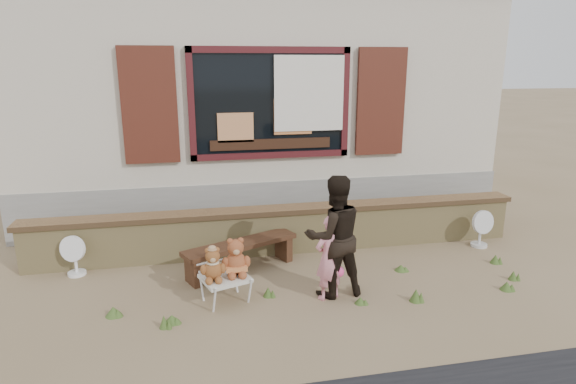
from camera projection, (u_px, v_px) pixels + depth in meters
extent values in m
plane|color=brown|center=(297.00, 280.00, 6.09)|extent=(80.00, 80.00, 0.00)
cube|color=#A89E88|center=(249.00, 76.00, 9.72)|extent=(8.00, 5.00, 3.20)
cube|color=gray|center=(251.00, 172.00, 10.24)|extent=(8.04, 5.04, 0.80)
cube|color=black|center=(270.00, 104.00, 7.41)|extent=(2.30, 0.04, 1.50)
cube|color=#451417|center=(270.00, 50.00, 7.19)|extent=(2.50, 0.08, 0.10)
cube|color=#451417|center=(271.00, 155.00, 7.60)|extent=(2.50, 0.08, 0.10)
cube|color=#451417|center=(191.00, 105.00, 7.16)|extent=(0.10, 0.08, 1.70)
cube|color=#451417|center=(345.00, 103.00, 7.63)|extent=(0.10, 0.08, 1.70)
cube|color=#3E1811|center=(149.00, 106.00, 7.04)|extent=(0.80, 0.07, 1.70)
cube|color=#3E1811|center=(381.00, 102.00, 7.73)|extent=(0.80, 0.07, 1.70)
cube|color=silver|center=(309.00, 94.00, 7.42)|extent=(1.10, 0.02, 1.15)
cube|color=black|center=(271.00, 144.00, 7.55)|extent=(1.90, 0.06, 0.16)
cube|color=tan|center=(235.00, 128.00, 7.37)|extent=(0.55, 0.06, 0.45)
cube|color=#E08447|center=(293.00, 116.00, 7.51)|extent=(0.60, 0.06, 0.55)
cube|color=tan|center=(282.00, 232.00, 6.95)|extent=(7.00, 0.30, 0.60)
cube|color=brown|center=(282.00, 210.00, 6.87)|extent=(7.10, 0.36, 0.07)
cube|color=#362013|center=(241.00, 244.00, 6.27)|extent=(1.56, 0.94, 0.06)
cube|color=#362013|center=(193.00, 272.00, 5.94)|extent=(0.21, 0.31, 0.33)
cube|color=#362013|center=(284.00, 248.00, 6.71)|extent=(0.21, 0.31, 0.33)
cube|color=beige|center=(225.00, 278.00, 5.47)|extent=(0.62, 0.59, 0.04)
cylinder|color=silver|center=(214.00, 302.00, 5.25)|extent=(0.03, 0.03, 0.27)
cylinder|color=silver|center=(250.00, 293.00, 5.45)|extent=(0.03, 0.03, 0.27)
cylinder|color=silver|center=(202.00, 288.00, 5.57)|extent=(0.03, 0.03, 0.27)
cylinder|color=silver|center=(236.00, 280.00, 5.78)|extent=(0.03, 0.03, 0.27)
imported|color=pink|center=(329.00, 258.00, 5.50)|extent=(0.43, 0.36, 1.01)
imported|color=black|center=(334.00, 236.00, 5.55)|extent=(0.75, 0.61, 1.45)
cylinder|color=white|center=(77.00, 273.00, 6.24)|extent=(0.23, 0.23, 0.04)
cylinder|color=white|center=(76.00, 263.00, 6.20)|extent=(0.04, 0.04, 0.29)
cylinder|color=white|center=(74.00, 248.00, 6.15)|extent=(0.35, 0.22, 0.34)
cylinder|color=silver|center=(479.00, 245.00, 7.21)|extent=(0.24, 0.24, 0.04)
cylinder|color=silver|center=(480.00, 235.00, 7.17)|extent=(0.04, 0.04, 0.30)
cylinder|color=silver|center=(481.00, 221.00, 7.11)|extent=(0.36, 0.16, 0.35)
cone|color=#415C25|center=(495.00, 259.00, 6.59)|extent=(0.14, 0.14, 0.12)
cone|color=#415C25|center=(416.00, 295.00, 5.53)|extent=(0.14, 0.14, 0.16)
cone|color=#415C25|center=(513.00, 275.00, 6.08)|extent=(0.11, 0.11, 0.12)
cone|color=#415C25|center=(401.00, 268.00, 6.36)|extent=(0.17, 0.17, 0.08)
cone|color=#415C25|center=(360.00, 300.00, 5.49)|extent=(0.13, 0.13, 0.08)
cone|color=#415C25|center=(113.00, 311.00, 5.22)|extent=(0.18, 0.18, 0.11)
cone|color=#415C25|center=(172.00, 319.00, 5.08)|extent=(0.17, 0.17, 0.09)
cone|color=#415C25|center=(268.00, 292.00, 5.65)|extent=(0.12, 0.12, 0.12)
cone|color=#415C25|center=(164.00, 322.00, 4.98)|extent=(0.10, 0.10, 0.14)
cone|color=#415C25|center=(507.00, 286.00, 5.81)|extent=(0.15, 0.15, 0.11)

